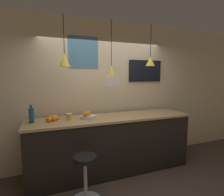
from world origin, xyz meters
TOP-DOWN VIEW (x-y plane):
  - ground_plane at (0.00, 0.00)m, footprint 14.00×14.00m
  - back_wall at (0.00, 1.13)m, footprint 8.00×0.06m
  - service_counter at (0.00, 0.66)m, footprint 3.02×0.72m
  - bar_stool at (-0.66, -0.02)m, footprint 0.45×0.45m
  - fruit_bowl at (-0.45, 0.69)m, footprint 0.28×0.28m
  - orange_pile at (-1.04, 0.73)m, footprint 0.21×0.24m
  - juice_bottle at (-1.36, 0.70)m, footprint 0.08×0.08m
  - spread_jar at (-0.77, 0.70)m, footprint 0.10×0.10m
  - pendant_lamp_left at (-0.82, 0.69)m, footprint 0.18×0.18m
  - pendant_lamp_middle at (0.00, 0.69)m, footprint 0.18×0.18m
  - pendant_lamp_right at (0.82, 0.69)m, footprint 0.18×0.18m
  - mounted_tv at (0.94, 1.07)m, footprint 0.78×0.04m
  - hanging_menu_board at (-0.09, 0.38)m, footprint 0.24×0.01m
  - wall_poster at (-0.42, 1.09)m, footprint 0.57×0.01m

SIDE VIEW (x-z plane):
  - ground_plane at x=0.00m, z-range 0.00..0.00m
  - bar_stool at x=-0.66m, z-range 0.06..0.76m
  - service_counter at x=0.00m, z-range 0.00..1.06m
  - orange_pile at x=-1.04m, z-range 1.06..1.14m
  - fruit_bowl at x=-0.45m, z-range 1.04..1.17m
  - spread_jar at x=-0.77m, z-range 1.06..1.17m
  - juice_bottle at x=-1.36m, z-range 1.04..1.34m
  - back_wall at x=0.00m, z-range 0.00..2.90m
  - hanging_menu_board at x=-0.09m, z-range 1.64..1.81m
  - pendant_lamp_middle at x=0.00m, z-range 1.40..2.41m
  - mounted_tv at x=0.94m, z-range 1.69..2.15m
  - pendant_lamp_left at x=-0.82m, z-range 1.65..2.49m
  - pendant_lamp_right at x=0.82m, z-range 1.70..2.50m
  - wall_poster at x=-0.42m, z-range 1.96..2.56m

